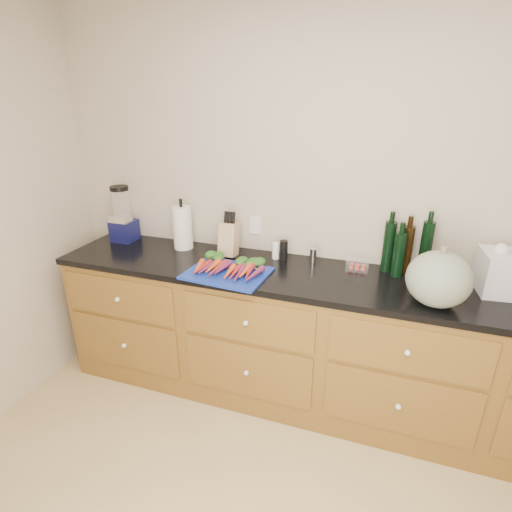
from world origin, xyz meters
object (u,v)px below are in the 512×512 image
at_px(tomato_box, 358,265).
at_px(carrots, 229,266).
at_px(blender_appliance, 123,217).
at_px(knife_block, 229,239).
at_px(paper_towel, 182,228).
at_px(squash, 439,279).
at_px(cutting_board, 227,273).

bearing_deg(tomato_box, carrots, -158.90).
bearing_deg(blender_appliance, carrots, -16.03).
relative_size(carrots, blender_appliance, 0.99).
bearing_deg(knife_block, paper_towel, 176.84).
xyz_separation_m(blender_appliance, knife_block, (0.86, -0.02, -0.07)).
bearing_deg(squash, tomato_box, 142.85).
xyz_separation_m(squash, knife_block, (-1.29, 0.30, -0.03)).
distance_m(squash, blender_appliance, 2.17).
bearing_deg(paper_towel, carrots, -30.71).
distance_m(carrots, blender_appliance, 1.02).
relative_size(cutting_board, squash, 1.51).
relative_size(paper_towel, tomato_box, 2.23).
bearing_deg(carrots, blender_appliance, 163.97).
relative_size(blender_appliance, tomato_box, 3.03).
height_order(blender_appliance, knife_block, blender_appliance).
distance_m(cutting_board, tomato_box, 0.82).
bearing_deg(blender_appliance, cutting_board, -18.18).
xyz_separation_m(carrots, squash, (1.18, -0.04, 0.11)).
relative_size(carrots, tomato_box, 3.01).
bearing_deg(paper_towel, cutting_board, -34.14).
height_order(carrots, tomato_box, carrots).
bearing_deg(tomato_box, cutting_board, -156.31).
height_order(paper_towel, knife_block, paper_towel).
height_order(cutting_board, blender_appliance, blender_appliance).
distance_m(carrots, knife_block, 0.29).
height_order(knife_block, tomato_box, knife_block).
height_order(blender_appliance, tomato_box, blender_appliance).
distance_m(paper_towel, knife_block, 0.37).
relative_size(blender_appliance, paper_towel, 1.36).
distance_m(squash, knife_block, 1.33).
bearing_deg(squash, cutting_board, -179.82).
relative_size(carrots, paper_towel, 1.35).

